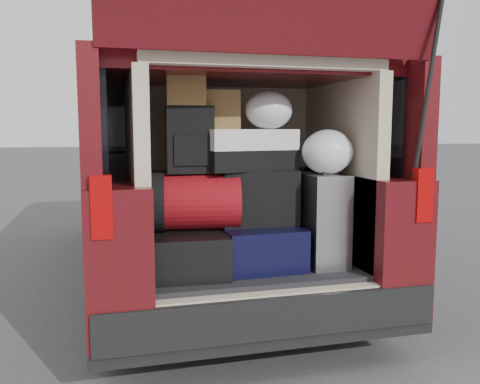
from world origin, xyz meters
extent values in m
plane|color=#3E3E40|center=(0.00, 0.00, 0.00)|extent=(80.00, 80.00, 0.00)
cylinder|color=black|center=(-0.82, 0.40, 0.32)|extent=(0.24, 0.64, 0.64)
cylinder|color=black|center=(0.82, 0.40, 0.32)|extent=(0.24, 0.64, 0.64)
cylinder|color=black|center=(-0.82, 3.70, 0.32)|extent=(0.24, 0.64, 0.64)
cylinder|color=black|center=(0.82, 3.70, 0.32)|extent=(0.24, 0.64, 0.64)
cube|color=black|center=(0.00, 2.08, 0.26)|extent=(1.90, 4.85, 0.08)
cube|color=#4A120E|center=(-0.79, 2.08, 0.70)|extent=(0.33, 4.85, 0.80)
cube|color=#4A120E|center=(0.79, 2.08, 0.70)|extent=(0.33, 4.85, 0.80)
cube|color=#4A120E|center=(0.00, 2.08, 1.73)|extent=(1.82, 4.46, 0.10)
cube|color=black|center=(-0.88, 1.97, 1.44)|extent=(0.12, 4.25, 0.68)
cube|color=black|center=(0.88, 1.97, 1.44)|extent=(0.12, 4.25, 0.68)
cube|color=black|center=(0.00, -0.29, 0.40)|extent=(1.86, 0.16, 0.22)
cube|color=#990505|center=(-0.86, -0.33, 1.02)|extent=(0.10, 0.06, 0.30)
cube|color=#990505|center=(0.86, -0.33, 1.02)|extent=(0.10, 0.06, 0.30)
cube|color=black|center=(0.00, 0.28, 0.52)|extent=(1.24, 1.05, 0.06)
cube|color=beige|center=(-0.66, 0.28, 1.12)|extent=(0.08, 1.05, 1.15)
cube|color=beige|center=(0.66, 0.28, 1.12)|extent=(0.08, 1.05, 1.15)
cube|color=beige|center=(0.00, 0.83, 1.12)|extent=(1.34, 0.06, 1.15)
cube|color=beige|center=(0.00, 0.28, 1.73)|extent=(1.34, 1.05, 0.06)
cylinder|color=black|center=(0.84, -0.40, 1.65)|extent=(0.02, 0.90, 0.76)
cube|color=black|center=(0.00, 0.28, 0.28)|extent=(1.24, 1.05, 0.55)
cube|color=black|center=(-0.39, 0.14, 0.67)|extent=(0.48, 0.63, 0.24)
cube|color=black|center=(0.05, 0.17, 0.68)|extent=(0.49, 0.59, 0.25)
cube|color=silver|center=(0.43, 0.07, 0.83)|extent=(0.25, 0.38, 0.56)
cube|color=maroon|center=(-0.33, 0.17, 0.96)|extent=(0.56, 0.40, 0.34)
cube|color=black|center=(0.06, 0.19, 0.97)|extent=(0.47, 0.29, 0.33)
cube|color=black|center=(-0.36, 0.18, 1.32)|extent=(0.28, 0.18, 0.39)
cube|color=silver|center=(0.00, 0.20, 1.26)|extent=(0.59, 0.37, 0.25)
cube|color=olive|center=(-0.37, 0.18, 1.62)|extent=(0.24, 0.21, 0.20)
cube|color=olive|center=(-0.16, 0.27, 1.50)|extent=(0.24, 0.20, 0.23)
ellipsoid|color=white|center=(0.13, 0.18, 1.50)|extent=(0.34, 0.32, 0.23)
ellipsoid|color=white|center=(0.46, 0.05, 1.25)|extent=(0.34, 0.32, 0.27)
camera|label=1|loc=(-0.83, -2.77, 1.38)|focal=38.00mm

